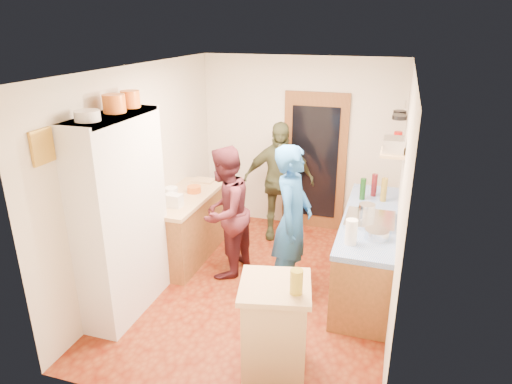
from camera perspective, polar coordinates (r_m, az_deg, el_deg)
The scene contains 44 objects.
floor at distance 5.69m, azimuth 0.58°, elevation -11.94°, with size 3.00×4.00×0.02m, color brown.
ceiling at distance 4.82m, azimuth 0.70°, elevation 15.35°, with size 3.00×4.00×0.02m, color silver.
wall_back at distance 6.97m, azimuth 5.45°, elevation 5.96°, with size 3.00×0.02×2.60m, color beige.
wall_front at distance 3.41m, azimuth -9.35°, elevation -10.56°, with size 3.00×0.02×2.60m, color beige.
wall_left at distance 5.70m, azimuth -14.05°, elevation 2.09°, with size 0.02×4.00×2.60m, color beige.
wall_right at distance 4.92m, azimuth 17.73°, elevation -1.28°, with size 0.02×4.00×2.60m, color beige.
door_frame at distance 6.96m, azimuth 7.32°, elevation 3.71°, with size 0.95×0.06×2.10m, color brown.
door_glass at distance 6.92m, azimuth 7.27°, elevation 3.63°, with size 0.70×0.02×1.70m, color black.
hutch_body at distance 5.04m, azimuth -16.43°, elevation -3.07°, with size 0.40×1.20×2.20m, color white.
hutch_top_shelf at distance 4.73m, azimuth -17.75°, elevation 9.02°, with size 0.40×1.14×0.04m, color white.
plate_stack at distance 4.44m, azimuth -20.34°, elevation 8.93°, with size 0.23×0.23×0.10m, color white.
orange_pot_a at distance 4.78m, azimuth -17.32°, elevation 10.51°, with size 0.22×0.22×0.18m, color orange.
orange_pot_b at distance 5.02m, azimuth -15.43°, elevation 11.13°, with size 0.20×0.20×0.18m, color orange.
left_counter_base at distance 6.25m, azimuth -8.81°, elevation -4.53°, with size 0.60×1.40×0.85m, color #9E5E2E.
left_counter_top at distance 6.07m, azimuth -9.04°, elevation -0.68°, with size 0.64×1.44×0.05m, color tan.
toaster at distance 5.70m, azimuth -10.27°, elevation -1.04°, with size 0.21×0.14×0.16m, color white.
kettle at distance 5.86m, azimuth -10.52°, elevation -0.31°, with size 0.17×0.17×0.19m, color white.
orange_bowl at distance 6.15m, azimuth -7.75°, elevation 0.34°, with size 0.19×0.19×0.08m, color orange.
chopping_board at distance 6.56m, azimuth -6.58°, elevation 1.45°, with size 0.30×0.22×0.03m, color tan.
right_counter_base at distance 5.74m, azimuth 13.74°, elevation -7.34°, with size 0.60×2.20×0.84m, color #9E5E2E.
right_counter_top at distance 5.54m, azimuth 14.13°, elevation -3.23°, with size 0.62×2.22×0.06m, color #104BB7.
hob at distance 5.39m, azimuth 14.06°, elevation -3.34°, with size 0.55×0.58×0.04m, color silver.
pot_on_hob at distance 5.45m, azimuth 13.69°, elevation -2.10°, with size 0.19×0.19×0.12m, color silver.
bottle_a at distance 5.97m, azimuth 13.20°, elevation 0.38°, with size 0.07×0.07×0.28m, color #143F14.
bottle_b at distance 6.13m, azimuth 14.56°, elevation 0.86°, with size 0.07×0.07×0.30m, color #591419.
bottle_c at distance 5.98m, azimuth 15.70°, elevation 0.28°, with size 0.08×0.08×0.31m, color olive.
paper_towel at distance 4.77m, azimuth 11.81°, elevation -4.91°, with size 0.12×0.12×0.27m, color white.
mixing_bowl at distance 4.98m, azimuth 14.87°, elevation -5.12°, with size 0.25×0.25×0.10m, color silver.
island_base at distance 4.31m, azimuth 2.32°, elevation -16.86°, with size 0.55×0.55×0.86m, color tan.
island_top at distance 4.05m, azimuth 2.42°, elevation -11.74°, with size 0.62×0.62×0.05m, color tan.
cutting_board at distance 4.09m, azimuth 1.74°, elevation -11.22°, with size 0.35×0.28×0.02m, color white.
oil_jar at distance 3.88m, azimuth 5.07°, elevation -11.10°, with size 0.11×0.11×0.22m, color #AD9E2D.
pan_rail at distance 6.20m, azimuth 18.20°, elevation 10.30°, with size 0.02×0.02×0.65m, color silver.
pan_hang_a at distance 6.05m, azimuth 17.49°, elevation 8.89°, with size 0.18×0.18×0.05m, color black.
pan_hang_b at distance 6.25m, azimuth 17.50°, elevation 9.05°, with size 0.16×0.16×0.05m, color black.
pan_hang_c at distance 6.45m, azimuth 17.54°, elevation 9.46°, with size 0.17×0.17×0.05m, color black.
wall_shelf at distance 5.22m, azimuth 16.73°, elevation 4.73°, with size 0.26×0.42×0.03m, color tan.
radio at distance 5.20m, azimuth 16.83°, elevation 5.68°, with size 0.22×0.30×0.15m, color silver.
ext_bracket at distance 6.50m, azimuth 17.72°, elevation 5.35°, with size 0.06×0.10×0.04m, color black.
fire_extinguisher at distance 6.48m, azimuth 17.23°, elevation 5.83°, with size 0.11×0.11×0.32m, color red.
picture_frame at distance 4.30m, azimuth -25.17°, elevation 5.16°, with size 0.03×0.25×0.30m, color gold.
person_hob at distance 5.20m, azimuth 4.85°, elevation -3.87°, with size 0.66×0.43×1.80m, color #1F579B.
person_left at distance 5.66m, azimuth -3.44°, elevation -2.47°, with size 0.81×0.63×1.67m, color #4B1C23.
person_back at distance 6.62m, azimuth 2.95°, elevation 1.36°, with size 1.02×0.43×1.75m, color #393D25.
Camera 1 is at (1.38, -4.59, 3.05)m, focal length 32.00 mm.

